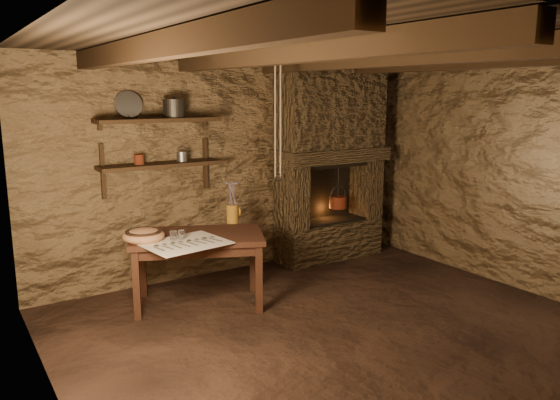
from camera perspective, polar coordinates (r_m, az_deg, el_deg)
floor at (r=4.86m, az=6.12°, el=-13.49°), size 4.50×4.50×0.00m
back_wall at (r=6.15m, az=-5.37°, el=3.48°), size 4.50×0.04×2.40m
left_wall at (r=3.56m, az=-23.05°, el=-3.12°), size 0.04×4.00×2.40m
right_wall at (r=6.14m, az=23.00°, el=2.62°), size 0.04×4.00×2.40m
ceiling at (r=4.43m, az=6.79°, el=16.00°), size 4.50×4.00×0.04m
beam_far_left at (r=3.66m, az=-12.42°, el=15.41°), size 0.14×3.95×0.16m
beam_mid_left at (r=4.12m, az=1.18°, el=15.17°), size 0.14×3.95×0.16m
beam_mid_right at (r=4.75m, az=11.59°, el=14.44°), size 0.14×3.95×0.16m
beam_far_right at (r=5.49m, az=19.33°, el=13.59°), size 0.14×3.95×0.16m
shelf_lower at (r=5.65m, az=-12.33°, el=3.61°), size 1.25×0.30×0.04m
shelf_upper at (r=5.61m, az=-12.52°, el=8.16°), size 1.25×0.30×0.04m
hearth at (r=6.62m, az=5.24°, el=4.27°), size 1.43×0.51×2.30m
work_table at (r=5.33m, az=-8.52°, el=-6.92°), size 1.41×1.14×0.70m
linen_cloth at (r=4.93m, az=-9.87°, el=-4.47°), size 0.77×0.65×0.01m
pewter_cutlery_row at (r=4.91m, az=-9.77°, el=-4.42°), size 0.61×0.30×0.01m
drinking_glasses at (r=5.05m, az=-10.25°, el=-3.54°), size 0.22×0.07×0.09m
stoneware_jug at (r=5.61m, az=-4.98°, el=-0.51°), size 0.14×0.13×0.44m
wooden_bowl at (r=5.09m, az=-14.06°, el=-3.66°), size 0.46×0.46×0.13m
iron_stockpot at (r=5.67m, az=-11.00°, el=9.29°), size 0.25×0.25×0.16m
tin_pan at (r=5.61m, az=-15.57°, el=9.59°), size 0.28×0.15×0.27m
small_kettle at (r=5.73m, az=-10.20°, el=4.50°), size 0.15×0.12×0.16m
rusty_tin at (r=5.57m, az=-14.52°, el=4.12°), size 0.11×0.11×0.10m
red_pot at (r=6.73m, az=6.06°, el=-0.13°), size 0.24×0.24×0.54m
hanging_ropes at (r=5.30m, az=-0.22°, el=8.80°), size 0.08×0.08×1.20m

